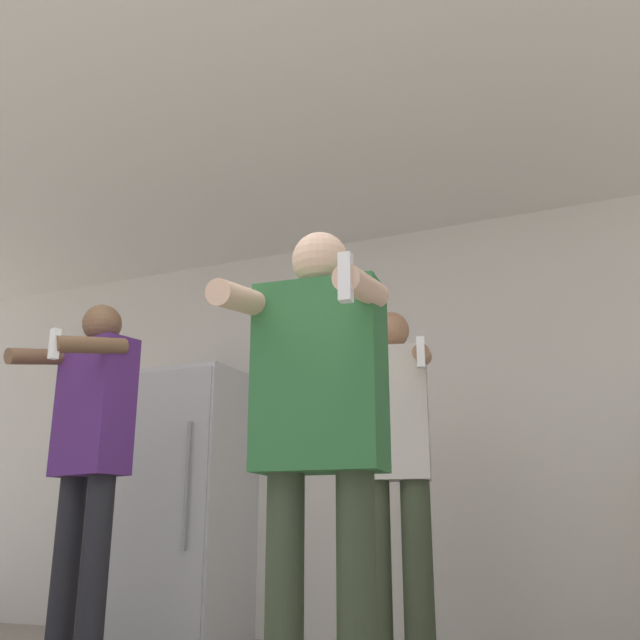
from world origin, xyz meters
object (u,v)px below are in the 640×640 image
object	(u,v)px
refrigerator	(182,502)
person_woman_foreground	(319,421)
person_man_side	(89,446)
person_spectator_back	(394,463)

from	to	relation	value
refrigerator	person_woman_foreground	size ratio (longest dim) A/B	1.02
refrigerator	person_man_side	size ratio (longest dim) A/B	0.93
person_man_side	person_spectator_back	distance (m)	1.50
refrigerator	person_woman_foreground	xyz separation A→B (m)	(1.77, -1.88, 0.15)
refrigerator	person_spectator_back	world-z (taller)	person_spectator_back
person_woman_foreground	refrigerator	bearing A→B (deg)	133.27
person_spectator_back	refrigerator	bearing A→B (deg)	160.65
person_woman_foreground	person_spectator_back	size ratio (longest dim) A/B	0.93
person_man_side	person_spectator_back	xyz separation A→B (m)	(1.38, 0.59, -0.08)
person_woman_foreground	person_man_side	bearing A→B (deg)	154.76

